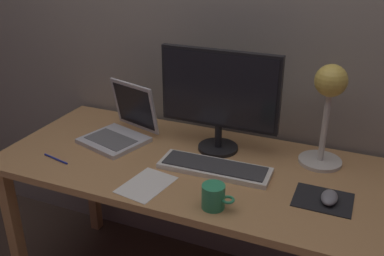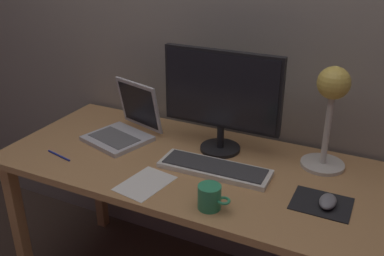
{
  "view_description": "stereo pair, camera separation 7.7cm",
  "coord_description": "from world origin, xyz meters",
  "px_view_note": "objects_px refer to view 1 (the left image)",
  "views": [
    {
      "loc": [
        0.59,
        -1.42,
        1.6
      ],
      "look_at": [
        0.01,
        -0.05,
        0.92
      ],
      "focal_mm": 40.53,
      "sensor_mm": 36.0,
      "label": 1
    },
    {
      "loc": [
        0.66,
        -1.38,
        1.6
      ],
      "look_at": [
        0.01,
        -0.05,
        0.92
      ],
      "focal_mm": 40.53,
      "sensor_mm": 36.0,
      "label": 2
    }
  ],
  "objects_px": {
    "laptop": "(124,124)",
    "keyboard_main": "(215,168)",
    "mouse": "(329,197)",
    "monitor": "(219,94)",
    "desk_lamp": "(329,99)",
    "coffee_mug": "(214,196)",
    "pen": "(56,159)"
  },
  "relations": [
    {
      "from": "coffee_mug",
      "to": "monitor",
      "type": "bearing_deg",
      "value": 108.01
    },
    {
      "from": "keyboard_main",
      "to": "mouse",
      "type": "distance_m",
      "value": 0.44
    },
    {
      "from": "laptop",
      "to": "pen",
      "type": "height_order",
      "value": "laptop"
    },
    {
      "from": "keyboard_main",
      "to": "mouse",
      "type": "xyz_separation_m",
      "value": [
        0.44,
        -0.05,
        0.01
      ]
    },
    {
      "from": "desk_lamp",
      "to": "pen",
      "type": "relative_size",
      "value": 2.93
    },
    {
      "from": "laptop",
      "to": "mouse",
      "type": "height_order",
      "value": "laptop"
    },
    {
      "from": "monitor",
      "to": "keyboard_main",
      "type": "distance_m",
      "value": 0.3
    },
    {
      "from": "monitor",
      "to": "laptop",
      "type": "bearing_deg",
      "value": -172.5
    },
    {
      "from": "mouse",
      "to": "pen",
      "type": "distance_m",
      "value": 1.08
    },
    {
      "from": "desk_lamp",
      "to": "coffee_mug",
      "type": "height_order",
      "value": "desk_lamp"
    },
    {
      "from": "laptop",
      "to": "pen",
      "type": "distance_m",
      "value": 0.33
    },
    {
      "from": "laptop",
      "to": "coffee_mug",
      "type": "relative_size",
      "value": 2.93
    },
    {
      "from": "pen",
      "to": "keyboard_main",
      "type": "bearing_deg",
      "value": 15.35
    },
    {
      "from": "keyboard_main",
      "to": "pen",
      "type": "relative_size",
      "value": 3.17
    },
    {
      "from": "laptop",
      "to": "mouse",
      "type": "bearing_deg",
      "value": -10.49
    },
    {
      "from": "laptop",
      "to": "desk_lamp",
      "type": "height_order",
      "value": "desk_lamp"
    },
    {
      "from": "desk_lamp",
      "to": "mouse",
      "type": "bearing_deg",
      "value": -76.01
    },
    {
      "from": "keyboard_main",
      "to": "laptop",
      "type": "distance_m",
      "value": 0.5
    },
    {
      "from": "desk_lamp",
      "to": "coffee_mug",
      "type": "distance_m",
      "value": 0.59
    },
    {
      "from": "mouse",
      "to": "laptop",
      "type": "bearing_deg",
      "value": 169.51
    },
    {
      "from": "desk_lamp",
      "to": "mouse",
      "type": "height_order",
      "value": "desk_lamp"
    },
    {
      "from": "laptop",
      "to": "keyboard_main",
      "type": "bearing_deg",
      "value": -13.84
    },
    {
      "from": "laptop",
      "to": "desk_lamp",
      "type": "xyz_separation_m",
      "value": [
        0.85,
        0.11,
        0.21
      ]
    },
    {
      "from": "mouse",
      "to": "monitor",
      "type": "bearing_deg",
      "value": 155.15
    },
    {
      "from": "monitor",
      "to": "pen",
      "type": "bearing_deg",
      "value": -149.09
    },
    {
      "from": "keyboard_main",
      "to": "pen",
      "type": "height_order",
      "value": "keyboard_main"
    },
    {
      "from": "desk_lamp",
      "to": "pen",
      "type": "distance_m",
      "value": 1.11
    },
    {
      "from": "monitor",
      "to": "pen",
      "type": "distance_m",
      "value": 0.72
    },
    {
      "from": "monitor",
      "to": "keyboard_main",
      "type": "xyz_separation_m",
      "value": [
        0.05,
        -0.17,
        -0.24
      ]
    },
    {
      "from": "laptop",
      "to": "mouse",
      "type": "xyz_separation_m",
      "value": [
        0.92,
        -0.17,
        -0.05
      ]
    },
    {
      "from": "keyboard_main",
      "to": "pen",
      "type": "distance_m",
      "value": 0.65
    },
    {
      "from": "desk_lamp",
      "to": "coffee_mug",
      "type": "bearing_deg",
      "value": -122.05
    }
  ]
}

